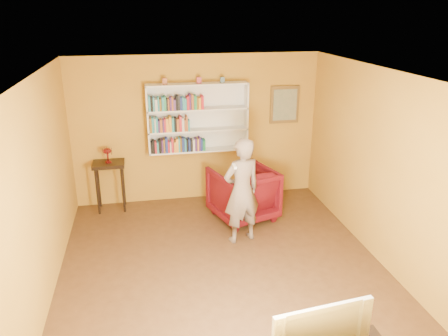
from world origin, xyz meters
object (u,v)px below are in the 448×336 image
Objects in this scene: console_table at (109,171)px; television at (317,325)px; bookshelf at (197,117)px; ruby_lustre at (107,152)px; armchair at (243,193)px; person at (242,191)px.

television is (2.04, -4.50, 0.03)m from console_table.
ruby_lustre is (-1.61, -0.16, -0.51)m from bookshelf.
armchair is 0.60× the size of person.
person is at bearing 83.28° from television.
console_table is at bearing -53.72° from person.
bookshelf is 4.75m from television.
bookshelf is 1.83m from console_table.
console_table is at bearing -36.53° from armchair.
ruby_lustre is at bearing 107.74° from television.
console_table is 3.43× the size of ruby_lustre.
bookshelf is 1.81× the size of armchair.
console_table is 0.34m from ruby_lustre.
bookshelf is 1.89× the size of television.
bookshelf is at bearing -73.26° from armchair.
ruby_lustre is at bearing -36.53° from armchair.
console_table is 0.94× the size of television.
ruby_lustre is 0.26× the size of armchair.
ruby_lustre is 2.57m from person.
armchair is 0.87m from person.
bookshelf reaches higher than console_table.
bookshelf is at bearing 88.60° from television.
television reaches higher than console_table.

